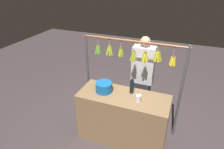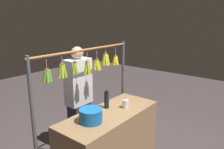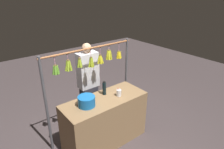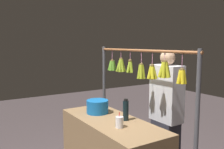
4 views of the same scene
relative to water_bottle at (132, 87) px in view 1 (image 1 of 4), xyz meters
The scene contains 7 objects.
ground_plane 1.05m from the water_bottle, 54.66° to the left, with size 12.00×12.00×0.00m, color #453A3B.
market_counter 0.60m from the water_bottle, 54.66° to the left, with size 1.51×0.61×0.91m, color olive.
display_rack 0.39m from the water_bottle, 72.90° to the right, with size 1.80×0.13×1.76m.
water_bottle is the anchor object (origin of this frame).
blue_bucket 0.46m from the water_bottle, 15.79° to the left, with size 0.28×0.28×0.17m, color #1764B1.
drink_cup 0.27m from the water_bottle, 129.66° to the left, with size 0.09×0.09×0.17m.
vendor_person 0.63m from the water_bottle, 94.00° to the right, with size 0.41×0.22×1.72m.
Camera 1 is at (-0.79, 2.54, 2.71)m, focal length 31.19 mm.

